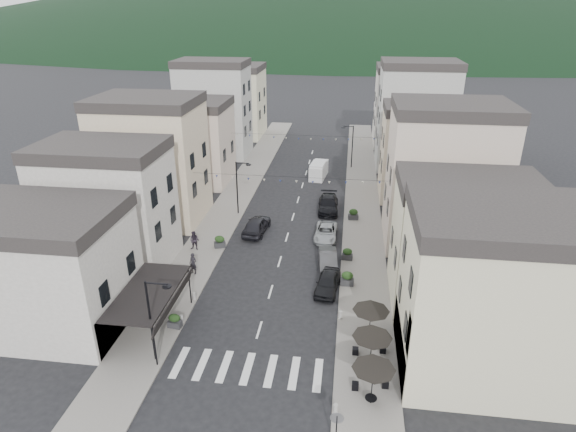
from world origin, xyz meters
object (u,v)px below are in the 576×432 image
parked_car_d (328,204)px  delivery_van (319,170)px  parked_car_e (256,225)px  pedestrian_a (193,264)px  pedestrian_b (194,241)px  parked_car_c (326,232)px  parked_car_b (328,260)px  parked_car_a (328,283)px

parked_car_d → delivery_van: size_ratio=1.13×
parked_car_d → parked_car_e: 9.55m
pedestrian_a → pedestrian_b: (-1.22, 4.21, -0.01)m
parked_car_c → parked_car_d: bearing=92.0°
parked_car_e → pedestrian_b: bearing=48.1°
parked_car_e → parked_car_b: bearing=146.8°
parked_car_a → parked_car_e: bearing=135.1°
parked_car_c → pedestrian_a: (-10.80, -8.44, 0.42)m
pedestrian_b → parked_car_e: bearing=47.8°
parked_car_b → pedestrian_a: size_ratio=2.32×
parked_car_b → parked_car_c: size_ratio=0.95×
parked_car_a → delivery_van: (-2.75, 27.53, 0.33)m
parked_car_a → parked_car_b: 3.71m
parked_car_e → pedestrian_b: size_ratio=2.66×
parked_car_b → parked_car_d: 12.73m
parked_car_a → parked_car_c: size_ratio=0.93×
delivery_van → pedestrian_b: bearing=-107.3°
parked_car_a → parked_car_c: bearing=101.2°
parked_car_c → delivery_van: (-2.04, 18.06, 0.42)m
parked_car_a → pedestrian_b: (-12.73, 5.24, 0.32)m
parked_car_b → parked_car_e: (-7.54, 6.10, 0.12)m
parked_car_b → parked_car_c: (-0.52, 5.76, -0.08)m
parked_car_d → parked_car_a: bearing=-88.9°
parked_car_c → pedestrian_b: size_ratio=2.48×
pedestrian_b → pedestrian_a: bearing=-68.4°
parked_car_a → delivery_van: 27.67m
delivery_van → pedestrian_a: (-8.77, -26.50, -0.00)m
parked_car_b → parked_car_c: bearing=89.4°
parked_car_b → pedestrian_b: size_ratio=2.34×
parked_car_b → parked_car_e: 9.70m
parked_car_c → delivery_van: bearing=97.3°
parked_car_b → delivery_van: bearing=90.4°
parked_car_d → pedestrian_b: bearing=-138.6°
parked_car_b → parked_car_e: parked_car_e is taller
parked_car_e → delivery_van: bearing=-100.0°
parked_car_e → pedestrian_a: (-3.78, -8.77, 0.22)m
parked_car_c → delivery_van: delivery_van is taller
parked_car_d → pedestrian_b: (-11.89, -11.18, 0.28)m
parked_car_b → delivery_van: delivery_van is taller
parked_car_b → parked_car_c: 5.79m
parked_car_e → delivery_van: (4.98, 17.73, 0.22)m
parked_car_a → parked_car_b: size_ratio=0.98×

